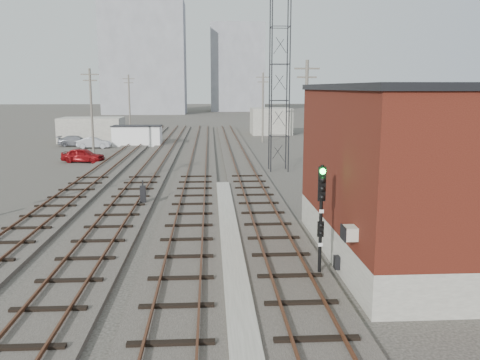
{
  "coord_description": "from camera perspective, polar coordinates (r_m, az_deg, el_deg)",
  "views": [
    {
      "loc": [
        -0.38,
        -8.24,
        7.07
      ],
      "look_at": [
        1.19,
        18.44,
        2.2
      ],
      "focal_mm": 38.0,
      "sensor_mm": 36.0,
      "label": 1
    }
  ],
  "objects": [
    {
      "name": "car_silver",
      "position": [
        62.74,
        -16.06,
        4.04
      ],
      "size": [
        3.91,
        1.38,
        1.28
      ],
      "primitive_type": "imported",
      "rotation": [
        0.0,
        0.0,
        1.58
      ],
      "color": "#A2A4AA",
      "rests_on": "ground"
    },
    {
      "name": "utility_pole_left_c",
      "position": [
        79.2,
        -12.31,
        8.44
      ],
      "size": [
        1.8,
        0.24,
        9.0
      ],
      "color": "#595147",
      "rests_on": "ground"
    },
    {
      "name": "lattice_tower",
      "position": [
        43.64,
        4.45,
        10.86
      ],
      "size": [
        1.6,
        1.6,
        15.0
      ],
      "color": "black",
      "rests_on": "ground"
    },
    {
      "name": "apartment_left",
      "position": [
        144.54,
        -10.66,
        13.29
      ],
      "size": [
        22.0,
        14.0,
        30.0
      ],
      "primitive_type": "cube",
      "color": "gray",
      "rests_on": "ground"
    },
    {
      "name": "ground",
      "position": [
        68.6,
        -3.05,
        4.39
      ],
      "size": [
        320.0,
        320.0,
        0.0
      ],
      "primitive_type": "plane",
      "color": "#282621",
      "rests_on": "ground"
    },
    {
      "name": "apartment_right",
      "position": [
        158.57,
        -0.35,
        12.47
      ],
      "size": [
        16.0,
        12.0,
        26.0
      ],
      "primitive_type": "cube",
      "color": "gray",
      "rests_on": "ground"
    },
    {
      "name": "shed_left",
      "position": [
        70.22,
        -16.3,
        5.44
      ],
      "size": [
        8.0,
        5.0,
        3.2
      ],
      "primitive_type": "cube",
      "color": "gray",
      "rests_on": "ground"
    },
    {
      "name": "car_grey",
      "position": [
        65.61,
        -17.89,
        4.2
      ],
      "size": [
        4.42,
        1.8,
        1.28
      ],
      "primitive_type": "imported",
      "rotation": [
        0.0,
        0.0,
        1.57
      ],
      "color": "gray",
      "rests_on": "ground"
    },
    {
      "name": "track_mid_left",
      "position": [
        48.02,
        -9.47,
        1.84
      ],
      "size": [
        3.2,
        90.0,
        0.39
      ],
      "color": "#332D28",
      "rests_on": "ground"
    },
    {
      "name": "track_right",
      "position": [
        47.83,
        0.11,
        1.95
      ],
      "size": [
        3.2,
        90.0,
        0.39
      ],
      "color": "#332D28",
      "rests_on": "ground"
    },
    {
      "name": "utility_pole_left_b",
      "position": [
        54.65,
        -16.33,
        7.53
      ],
      "size": [
        1.8,
        0.24,
        9.0
      ],
      "color": "#595147",
      "rests_on": "ground"
    },
    {
      "name": "track_mid_right",
      "position": [
        47.76,
        -4.69,
        1.91
      ],
      "size": [
        3.2,
        90.0,
        0.39
      ],
      "color": "#332D28",
      "rests_on": "ground"
    },
    {
      "name": "site_trailer",
      "position": [
        63.83,
        -11.47,
        4.91
      ],
      "size": [
        6.08,
        2.79,
        2.53
      ],
      "rotation": [
        0.0,
        0.0,
        -0.03
      ],
      "color": "white",
      "rests_on": "ground"
    },
    {
      "name": "switch_stand",
      "position": [
        31.37,
        -10.84,
        -1.61
      ],
      "size": [
        0.34,
        0.34,
        1.45
      ],
      "rotation": [
        0.0,
        0.0,
        0.03
      ],
      "color": "black",
      "rests_on": "ground"
    },
    {
      "name": "brick_building",
      "position": [
        21.99,
        17.67,
        0.84
      ],
      "size": [
        6.54,
        12.2,
        7.22
      ],
      "color": "gray",
      "rests_on": "ground"
    },
    {
      "name": "track_left",
      "position": [
        48.61,
        -14.16,
        1.77
      ],
      "size": [
        3.2,
        90.0,
        0.39
      ],
      "color": "#332D28",
      "rests_on": "ground"
    },
    {
      "name": "signal_mast",
      "position": [
        19.05,
        9.1,
        -3.51
      ],
      "size": [
        0.4,
        0.42,
        4.29
      ],
      "color": "gray",
      "rests_on": "ground"
    },
    {
      "name": "utility_pole_right_b",
      "position": [
        66.63,
        2.58,
        8.36
      ],
      "size": [
        1.8,
        0.24,
        9.0
      ],
      "color": "#595147",
      "rests_on": "ground"
    },
    {
      "name": "shed_right",
      "position": [
        78.96,
        3.48,
        6.62
      ],
      "size": [
        6.0,
        6.0,
        4.0
      ],
      "primitive_type": "cube",
      "color": "gray",
      "rests_on": "ground"
    },
    {
      "name": "utility_pole_right_a",
      "position": [
        36.96,
        7.41,
        6.71
      ],
      "size": [
        1.8,
        0.24,
        9.0
      ],
      "color": "#595147",
      "rests_on": "ground"
    },
    {
      "name": "car_red",
      "position": [
        51.05,
        -17.22,
        2.68
      ],
      "size": [
        4.26,
        2.31,
        1.38
      ],
      "primitive_type": "imported",
      "rotation": [
        0.0,
        0.0,
        1.39
      ],
      "color": "maroon",
      "rests_on": "ground"
    },
    {
      "name": "platform_curb",
      "position": [
        23.31,
        -1.07,
        -6.99
      ],
      "size": [
        0.9,
        28.0,
        0.26
      ],
      "primitive_type": "cube",
      "color": "gray",
      "rests_on": "ground"
    }
  ]
}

